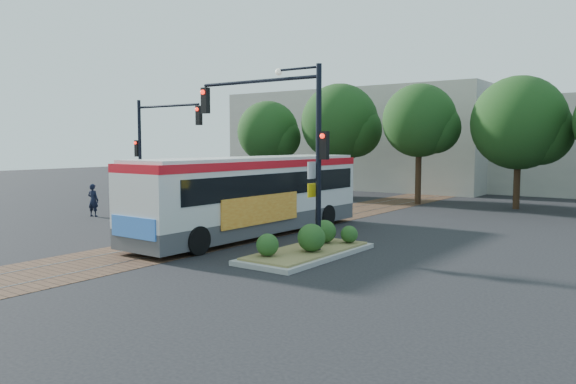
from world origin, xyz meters
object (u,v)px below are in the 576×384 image
(signal_pole_left, at_px, (154,140))
(parked_car, at_px, (267,196))
(traffic_island, at_px, (309,246))
(officer, at_px, (93,200))
(signal_pole_main, at_px, (287,129))
(city_bus, at_px, (253,192))

(signal_pole_left, height_order, parked_car, signal_pole_left)
(parked_car, bearing_deg, traffic_island, -116.42)
(signal_pole_left, bearing_deg, parked_car, 58.97)
(officer, distance_m, parked_car, 9.63)
(signal_pole_main, distance_m, signal_pole_left, 13.14)
(signal_pole_left, distance_m, parked_car, 7.21)
(signal_pole_left, xyz_separation_m, officer, (-1.09, -3.05, -3.04))
(signal_pole_left, height_order, officer, signal_pole_left)
(city_bus, height_order, traffic_island, city_bus)
(signal_pole_main, bearing_deg, city_bus, 147.00)
(signal_pole_main, height_order, parked_car, signal_pole_main)
(signal_pole_main, xyz_separation_m, signal_pole_left, (-12.23, 4.80, -0.29))
(city_bus, relative_size, officer, 7.13)
(traffic_island, bearing_deg, signal_pole_main, 174.64)
(city_bus, bearing_deg, signal_pole_main, -32.15)
(city_bus, relative_size, signal_pole_main, 1.96)
(officer, relative_size, parked_car, 0.39)
(traffic_island, relative_size, parked_car, 1.24)
(city_bus, height_order, parked_car, city_bus)
(city_bus, xyz_separation_m, traffic_island, (4.11, -2.14, -1.42))
(traffic_island, distance_m, signal_pole_main, 3.95)
(city_bus, bearing_deg, officer, -177.53)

